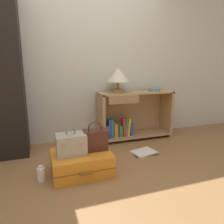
# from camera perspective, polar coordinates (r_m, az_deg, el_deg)

# --- Properties ---
(ground_plane) EXTENTS (9.00, 9.00, 0.00)m
(ground_plane) POSITION_cam_1_polar(r_m,az_deg,el_deg) (2.24, 0.94, -19.23)
(ground_plane) COLOR olive
(back_wall) EXTENTS (6.40, 0.10, 2.60)m
(back_wall) POSITION_cam_1_polar(r_m,az_deg,el_deg) (3.35, -8.13, 14.62)
(back_wall) COLOR beige
(back_wall) RESTS_ON ground_plane
(bookshelf) EXTENTS (1.18, 0.38, 0.75)m
(bookshelf) POSITION_cam_1_polar(r_m,az_deg,el_deg) (3.44, 5.21, -1.03)
(bookshelf) COLOR tan
(bookshelf) RESTS_ON ground_plane
(table_lamp) EXTENTS (0.34, 0.34, 0.37)m
(table_lamp) POSITION_cam_1_polar(r_m,az_deg,el_deg) (3.25, 1.64, 9.67)
(table_lamp) COLOR olive
(table_lamp) RESTS_ON bookshelf
(bowl) EXTENTS (0.19, 0.19, 0.05)m
(bowl) POSITION_cam_1_polar(r_m,az_deg,el_deg) (3.52, 11.15, 5.89)
(bowl) COLOR slate
(bowl) RESTS_ON bookshelf
(suitcase_large) EXTENTS (0.65, 0.51, 0.24)m
(suitcase_large) POSITION_cam_1_polar(r_m,az_deg,el_deg) (2.46, -8.13, -13.13)
(suitcase_large) COLOR orange
(suitcase_large) RESTS_ON ground_plane
(train_case) EXTENTS (0.31, 0.23, 0.30)m
(train_case) POSITION_cam_1_polar(r_m,az_deg,el_deg) (2.34, -10.84, -8.42)
(train_case) COLOR #A89E8E
(train_case) RESTS_ON suitcase_large
(handbag) EXTENTS (0.26, 0.17, 0.33)m
(handbag) POSITION_cam_1_polar(r_m,az_deg,el_deg) (2.42, -4.56, -7.31)
(handbag) COLOR #472319
(handbag) RESTS_ON suitcase_large
(bottle) EXTENTS (0.08, 0.08, 0.17)m
(bottle) POSITION_cam_1_polar(r_m,az_deg,el_deg) (2.41, -18.33, -15.39)
(bottle) COLOR white
(bottle) RESTS_ON ground_plane
(open_book_on_floor) EXTENTS (0.36, 0.30, 0.02)m
(open_book_on_floor) POSITION_cam_1_polar(r_m,az_deg,el_deg) (2.99, 8.47, -10.56)
(open_book_on_floor) COLOR white
(open_book_on_floor) RESTS_ON ground_plane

